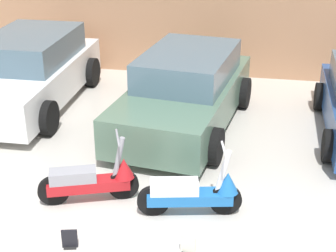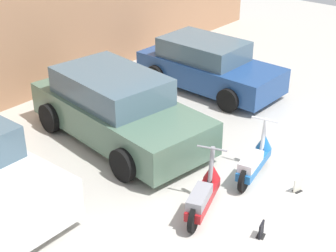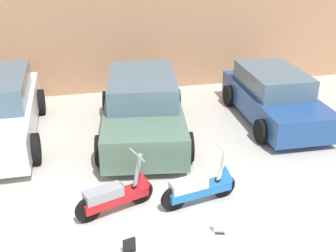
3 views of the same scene
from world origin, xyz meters
name	(u,v)px [view 1 (image 1 of 3)]	position (x,y,z in m)	size (l,w,h in m)	color
wall_back	(187,0)	(0.00, 7.16, 1.80)	(19.60, 0.12, 3.60)	tan
scooter_front_left	(93,179)	(-0.47, 1.18, 0.36)	(1.39, 0.73, 1.01)	black
scooter_front_right	(194,192)	(1.01, 1.10, 0.36)	(1.44, 0.60, 1.02)	black
car_rear_left	(29,72)	(-2.94, 4.61, 0.70)	(2.11, 4.31, 1.46)	white
car_rear_center	(185,92)	(0.44, 4.09, 0.68)	(2.45, 4.38, 1.42)	#51705B
placard_near_left_scooter	(70,240)	(-0.44, 0.09, 0.11)	(0.20, 0.15, 0.26)	black
placard_near_right_scooter	(188,246)	(1.06, 0.23, 0.11)	(0.20, 0.16, 0.26)	black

